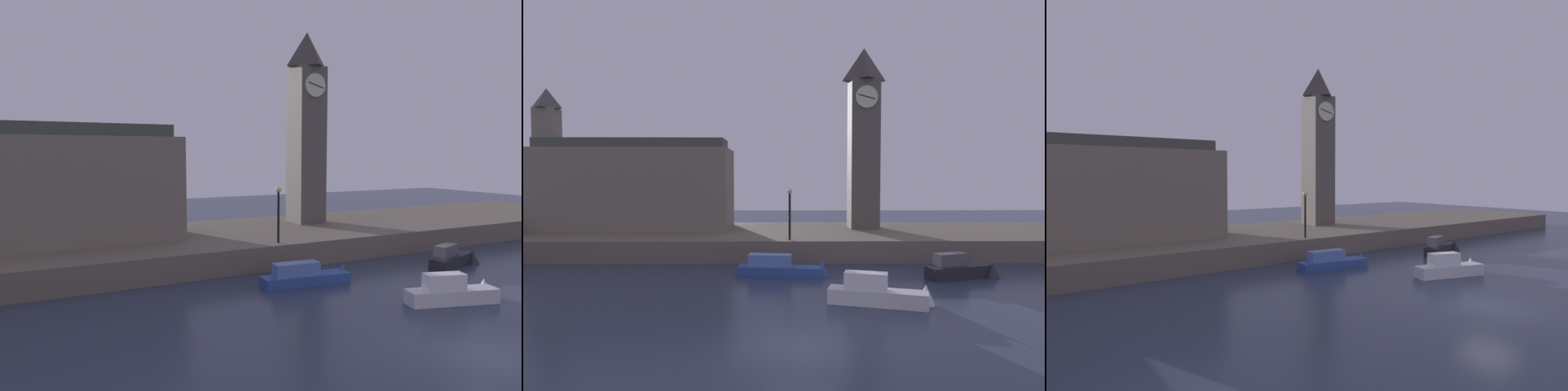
# 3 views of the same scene
# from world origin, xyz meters

# --- Properties ---
(ground_plane) EXTENTS (120.00, 120.00, 0.00)m
(ground_plane) POSITION_xyz_m (0.00, 0.00, 0.00)
(ground_plane) COLOR #2D384C
(far_embankment) EXTENTS (70.00, 12.00, 1.50)m
(far_embankment) POSITION_xyz_m (0.00, 20.00, 0.75)
(far_embankment) COLOR #6B6051
(far_embankment) RESTS_ON ground
(clock_tower) EXTENTS (2.56, 2.59, 14.80)m
(clock_tower) POSITION_xyz_m (6.20, 21.55, 9.14)
(clock_tower) COLOR #5B544C
(clock_tower) RESTS_ON far_embankment
(parliament_hall) EXTENTS (15.71, 5.85, 11.41)m
(parliament_hall) POSITION_xyz_m (-12.93, 21.15, 5.11)
(parliament_hall) COLOR slate
(parliament_hall) RESTS_ON far_embankment
(streetlamp) EXTENTS (0.36, 0.36, 3.47)m
(streetlamp) POSITION_xyz_m (-0.07, 14.84, 3.70)
(streetlamp) COLOR black
(streetlamp) RESTS_ON far_embankment
(boat_ferry_white) EXTENTS (5.01, 2.20, 1.65)m
(boat_ferry_white) POSITION_xyz_m (3.91, 4.82, 0.51)
(boat_ferry_white) COLOR silver
(boat_ferry_white) RESTS_ON ground
(boat_barge_dark) EXTENTS (4.53, 2.16, 1.51)m
(boat_barge_dark) POSITION_xyz_m (9.68, 9.93, 0.51)
(boat_barge_dark) COLOR #232328
(boat_barge_dark) RESTS_ON ground
(boat_tour_blue) EXTENTS (5.48, 1.70, 1.55)m
(boat_tour_blue) POSITION_xyz_m (-0.32, 10.68, 0.43)
(boat_tour_blue) COLOR #2D4C93
(boat_tour_blue) RESTS_ON ground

